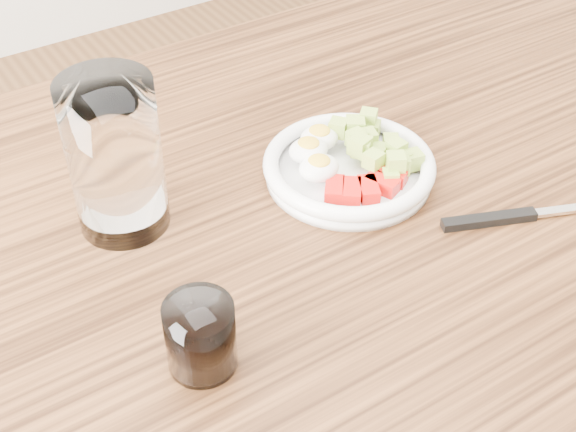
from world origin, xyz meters
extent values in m
cube|color=brown|center=(0.65, 0.35, 0.36)|extent=(0.07, 0.07, 0.73)
cube|color=brown|center=(0.00, 0.00, 0.75)|extent=(1.50, 0.90, 0.04)
cylinder|color=white|center=(0.10, 0.06, 0.78)|extent=(0.19, 0.19, 0.01)
torus|color=white|center=(0.10, 0.06, 0.79)|extent=(0.19, 0.19, 0.02)
cube|color=red|center=(0.06, 0.03, 0.79)|extent=(0.04, 0.04, 0.02)
cube|color=red|center=(0.08, 0.02, 0.79)|extent=(0.04, 0.04, 0.02)
cube|color=red|center=(0.09, 0.01, 0.79)|extent=(0.03, 0.04, 0.02)
cube|color=red|center=(0.11, 0.01, 0.79)|extent=(0.03, 0.04, 0.02)
cube|color=red|center=(0.13, 0.02, 0.79)|extent=(0.04, 0.04, 0.02)
cube|color=red|center=(0.14, 0.03, 0.79)|extent=(0.04, 0.03, 0.02)
ellipsoid|color=white|center=(0.07, 0.09, 0.80)|extent=(0.05, 0.04, 0.03)
ellipsoid|color=yellow|center=(0.07, 0.09, 0.81)|extent=(0.02, 0.02, 0.01)
ellipsoid|color=white|center=(0.10, 0.11, 0.80)|extent=(0.05, 0.04, 0.03)
ellipsoid|color=yellow|center=(0.10, 0.11, 0.81)|extent=(0.02, 0.02, 0.01)
ellipsoid|color=white|center=(0.06, 0.06, 0.80)|extent=(0.05, 0.04, 0.03)
ellipsoid|color=yellow|center=(0.06, 0.06, 0.81)|extent=(0.02, 0.02, 0.01)
cube|color=#AFC84C|center=(0.16, 0.10, 0.81)|extent=(0.03, 0.03, 0.02)
cube|color=#AFC84C|center=(0.16, 0.02, 0.80)|extent=(0.02, 0.02, 0.02)
cube|color=#AFC84C|center=(0.12, 0.07, 0.81)|extent=(0.02, 0.02, 0.02)
cube|color=#AFC84C|center=(0.13, 0.02, 0.81)|extent=(0.03, 0.03, 0.02)
cube|color=#AFC84C|center=(0.14, 0.02, 0.80)|extent=(0.03, 0.03, 0.02)
cube|color=#AFC84C|center=(0.15, 0.03, 0.80)|extent=(0.02, 0.02, 0.02)
cube|color=#AFC84C|center=(0.15, 0.03, 0.80)|extent=(0.03, 0.03, 0.02)
cube|color=#AFC84C|center=(0.16, 0.09, 0.80)|extent=(0.03, 0.03, 0.02)
cube|color=#AFC84C|center=(0.12, 0.06, 0.81)|extent=(0.03, 0.03, 0.02)
cube|color=#AFC84C|center=(0.14, 0.10, 0.81)|extent=(0.03, 0.03, 0.02)
cube|color=#AFC84C|center=(0.14, 0.10, 0.80)|extent=(0.02, 0.02, 0.02)
cube|color=#AFC84C|center=(0.15, 0.04, 0.80)|extent=(0.02, 0.02, 0.02)
cube|color=#AFC84C|center=(0.12, 0.10, 0.81)|extent=(0.03, 0.03, 0.02)
cube|color=#AFC84C|center=(0.12, 0.01, 0.79)|extent=(0.02, 0.02, 0.02)
cube|color=#AFC84C|center=(0.14, 0.07, 0.80)|extent=(0.02, 0.02, 0.02)
cube|color=#AFC84C|center=(0.14, 0.05, 0.80)|extent=(0.03, 0.03, 0.02)
cube|color=#AFC84C|center=(0.16, 0.06, 0.80)|extent=(0.02, 0.02, 0.02)
cube|color=#AFC84C|center=(0.12, 0.03, 0.80)|extent=(0.02, 0.02, 0.02)
cube|color=#AFC84C|center=(0.12, 0.06, 0.81)|extent=(0.03, 0.03, 0.02)
cube|color=black|center=(0.18, -0.09, 0.77)|extent=(0.10, 0.05, 0.01)
cube|color=silver|center=(0.26, -0.12, 0.77)|extent=(0.06, 0.03, 0.00)
cylinder|color=white|center=(-0.14, 0.13, 0.85)|extent=(0.09, 0.09, 0.17)
cylinder|color=white|center=(-0.16, -0.09, 0.80)|extent=(0.06, 0.06, 0.07)
cylinder|color=black|center=(-0.16, -0.09, 0.80)|extent=(0.05, 0.05, 0.06)
camera|label=1|loc=(-0.34, -0.51, 1.33)|focal=50.00mm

